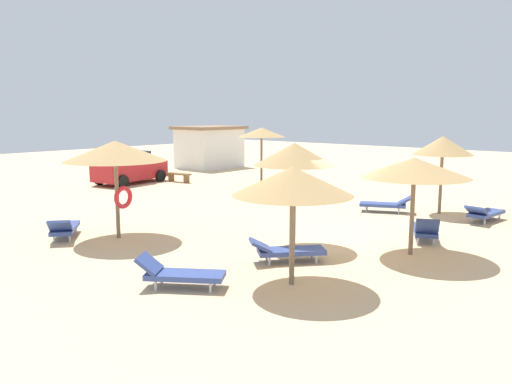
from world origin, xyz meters
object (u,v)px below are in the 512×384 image
object	(u,v)px
parked_car	(130,168)
parasol_4	(443,146)
parasol_2	(115,152)
lounger_2	(64,228)
parasol_6	(293,181)
lounger_4	(386,204)
beach_cabana	(209,147)
lounger_1	(286,250)
parasol_5	(261,133)
bench_0	(179,176)
lounger_3	(485,213)
parasol_0	(414,168)
parasol_1	(294,155)
lounger_5	(286,183)
lounger_0	(425,230)
lounger_6	(179,273)

from	to	relation	value
parked_car	parasol_4	bearing A→B (deg)	-80.11
parasol_2	lounger_2	world-z (taller)	parasol_2
parasol_6	lounger_4	bearing A→B (deg)	14.28
parasol_6	beach_cabana	distance (m)	24.57
lounger_2	parasol_2	bearing A→B (deg)	-46.37
parasol_6	lounger_1	world-z (taller)	parasol_6
parasol_6	parked_car	distance (m)	18.06
parasol_4	beach_cabana	world-z (taller)	parasol_4
parasol_5	parked_car	size ratio (longest dim) A/B	0.71
lounger_2	parasol_6	bearing A→B (deg)	-81.64
parasol_4	lounger_1	world-z (taller)	parasol_4
lounger_2	bench_0	bearing A→B (deg)	33.76
lounger_2	lounger_3	bearing A→B (deg)	-39.25
parasol_0	lounger_3	bearing A→B (deg)	-1.43
beach_cabana	lounger_4	bearing A→B (deg)	-111.92
parasol_1	lounger_2	size ratio (longest dim) A/B	1.57
parasol_2	parasol_5	world-z (taller)	parasol_5
lounger_2	lounger_5	world-z (taller)	lounger_5
parasol_2	lounger_3	distance (m)	12.56
parasol_1	bench_0	size ratio (longest dim) A/B	1.91
parasol_0	parasol_5	xyz separation A→B (m)	(7.67, 11.78, 0.38)
parasol_4	parasol_6	world-z (taller)	parasol_4
parasol_4	beach_cabana	distance (m)	19.06
parasol_2	lounger_4	distance (m)	10.26
lounger_0	lounger_5	distance (m)	10.72
parasol_4	parasol_0	bearing A→B (deg)	-165.00
lounger_3	lounger_6	world-z (taller)	lounger_6
lounger_6	lounger_1	bearing A→B (deg)	-10.59
parasol_1	parasol_2	size ratio (longest dim) A/B	0.97
parasol_4	lounger_1	xyz separation A→B (m)	(-8.87, 0.45, -2.23)
parasol_4	lounger_6	world-z (taller)	parasol_4
lounger_2	parasol_5	bearing A→B (deg)	13.55
parasol_2	parasol_6	distance (m)	6.58
lounger_4	parasol_6	bearing A→B (deg)	-165.72
bench_0	beach_cabana	distance (m)	7.56
parasol_0	parasol_1	distance (m)	3.23
lounger_5	lounger_6	distance (m)	14.66
parasol_1	parasol_4	size ratio (longest dim) A/B	1.01
bench_0	parked_car	xyz separation A→B (m)	(-2.03, 1.60, 0.48)
parasol_0	bench_0	distance (m)	16.77
parasol_5	parked_car	world-z (taller)	parasol_5
parked_car	lounger_1	bearing A→B (deg)	-111.88
parasol_4	lounger_5	xyz separation A→B (m)	(0.95, 8.02, -2.22)
parasol_1	lounger_6	bearing A→B (deg)	-176.30
parasol_0	parked_car	distance (m)	17.74
lounger_1	lounger_3	distance (m)	8.69
parasol_1	bench_0	bearing A→B (deg)	62.41
lounger_2	beach_cabana	bearing A→B (deg)	33.51
lounger_1	lounger_5	xyz separation A→B (m)	(9.82, 7.56, 0.01)
parasol_0	parasol_4	size ratio (longest dim) A/B	1.00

